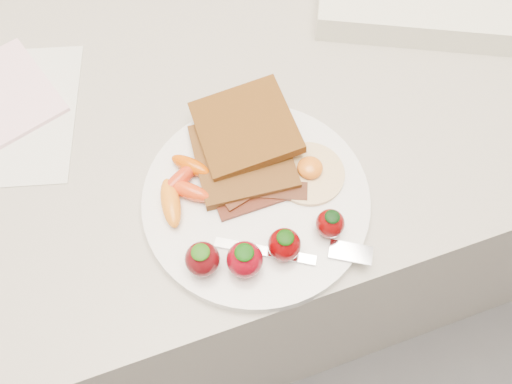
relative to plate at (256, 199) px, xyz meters
name	(u,v)px	position (x,y,z in m)	size (l,w,h in m)	color
counter	(228,229)	(-0.01, 0.17, -0.46)	(2.00, 0.60, 0.90)	gray
plate	(256,199)	(0.00, 0.00, 0.00)	(0.27, 0.27, 0.02)	white
toast_lower	(243,157)	(0.00, 0.05, 0.02)	(0.11, 0.11, 0.01)	#3D230F
toast_upper	(245,127)	(0.02, 0.08, 0.03)	(0.11, 0.11, 0.01)	#452605
fried_egg	(309,172)	(0.07, 0.01, 0.01)	(0.09, 0.09, 0.02)	silver
bacon_strips	(261,191)	(0.01, 0.00, 0.01)	(0.11, 0.06, 0.01)	#380E02
baby_carrots	(182,186)	(-0.08, 0.04, 0.02)	(0.08, 0.10, 0.02)	red
strawberries	(258,249)	(-0.02, -0.07, 0.03)	(0.18, 0.05, 0.05)	#4C070B
fork	(304,252)	(0.03, -0.08, 0.01)	(0.17, 0.09, 0.00)	silver
paper_sheet	(12,113)	(-0.26, 0.23, -0.01)	(0.17, 0.23, 0.00)	silver
notepad	(7,92)	(-0.26, 0.27, 0.00)	(0.11, 0.16, 0.01)	#F2C0D0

